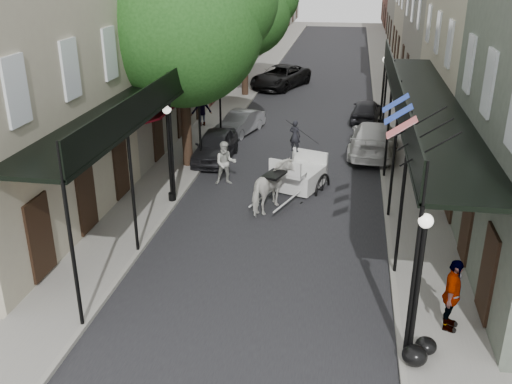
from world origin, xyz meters
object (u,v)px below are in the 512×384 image
at_px(lamppost_right_near, 417,287).
at_px(pedestrian_sidewalk_right, 452,295).
at_px(tree_far, 250,5).
at_px(tree_near, 192,16).
at_px(carriage, 305,158).
at_px(pedestrian_sidewalk_left, 201,109).
at_px(car_left_far, 280,77).
at_px(lamppost_left, 169,152).
at_px(car_right_near, 374,138).
at_px(car_left_near, 215,146).
at_px(lamppost_right_far, 383,90).
at_px(pedestrian_walking, 226,163).
at_px(car_right_far, 366,110).
at_px(car_left_mid, 240,123).
at_px(horse, 273,187).

bearing_deg(lamppost_right_near, pedestrian_sidewalk_right, 52.29).
bearing_deg(tree_far, tree_near, -89.81).
distance_m(carriage, pedestrian_sidewalk_left, 9.83).
height_order(lamppost_right_near, car_left_far, lamppost_right_near).
relative_size(lamppost_left, car_right_near, 0.70).
height_order(lamppost_right_near, car_left_near, lamppost_right_near).
bearing_deg(lamppost_right_far, car_left_far, 126.65).
bearing_deg(pedestrian_walking, lamppost_left, -142.24).
bearing_deg(pedestrian_sidewalk_right, car_right_far, 21.27).
height_order(tree_far, car_right_far, tree_far).
relative_size(lamppost_right_far, pedestrian_sidewalk_right, 1.92).
relative_size(tree_near, car_right_near, 1.83).
bearing_deg(tree_far, car_right_far, -34.42).
xyz_separation_m(car_left_mid, car_right_far, (6.58, 3.59, 0.04)).
bearing_deg(car_left_mid, pedestrian_sidewalk_left, 176.93).
bearing_deg(car_right_far, lamppost_right_far, 134.40).
bearing_deg(pedestrian_walking, car_right_near, 22.22).
height_order(horse, car_right_far, horse).
xyz_separation_m(tree_near, carriage, (4.91, -1.51, -5.31)).
bearing_deg(pedestrian_walking, car_right_far, 44.63).
relative_size(carriage, car_left_near, 0.75).
height_order(lamppost_right_far, car_left_mid, lamppost_right_far).
bearing_deg(car_left_near, tree_far, 92.43).
bearing_deg(carriage, lamppost_right_far, 89.43).
xyz_separation_m(car_left_mid, car_left_far, (0.66, 11.60, 0.17)).
bearing_deg(car_left_near, car_right_near, 16.05).
relative_size(lamppost_left, car_right_far, 0.99).
relative_size(lamppost_right_near, car_left_far, 0.67).
bearing_deg(tree_far, car_right_near, -54.36).
height_order(lamppost_right_far, pedestrian_walking, lamppost_right_far).
distance_m(pedestrian_sidewalk_left, car_left_far, 11.19).
xyz_separation_m(lamppost_right_near, car_right_near, (-0.50, 15.23, -1.28)).
xyz_separation_m(car_right_near, car_right_far, (-0.29, 5.77, -0.12)).
height_order(lamppost_right_near, car_right_far, lamppost_right_near).
bearing_deg(car_left_near, pedestrian_walking, -69.14).
relative_size(lamppost_right_far, car_right_far, 0.99).
xyz_separation_m(tree_far, car_right_near, (7.85, -10.94, -5.07)).
height_order(lamppost_right_far, car_left_near, lamppost_right_far).
distance_m(carriage, car_left_far, 18.64).
distance_m(pedestrian_walking, car_right_near, 7.86).
xyz_separation_m(lamppost_right_far, car_left_mid, (-7.36, -2.59, -1.45)).
xyz_separation_m(tree_far, lamppost_right_near, (8.35, -26.18, -3.79)).
bearing_deg(car_right_near, car_left_far, -61.07).
bearing_deg(car_left_far, horse, -63.11).
height_order(carriage, pedestrian_sidewalk_left, carriage).
distance_m(tree_far, car_right_near, 14.39).
bearing_deg(tree_near, pedestrian_walking, -48.28).
distance_m(tree_near, carriage, 7.39).
bearing_deg(car_right_far, tree_near, 55.73).
xyz_separation_m(tree_near, car_right_near, (7.80, 3.06, -5.72)).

